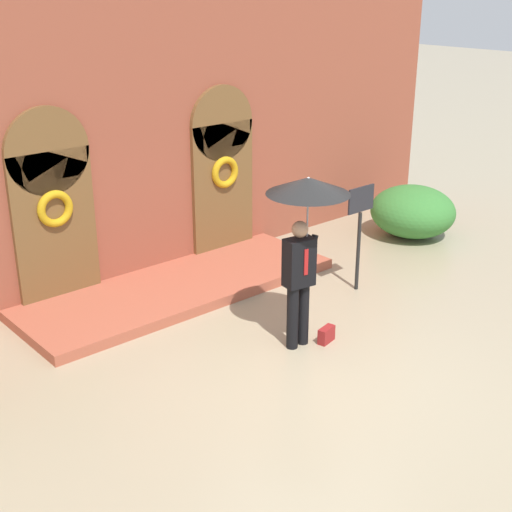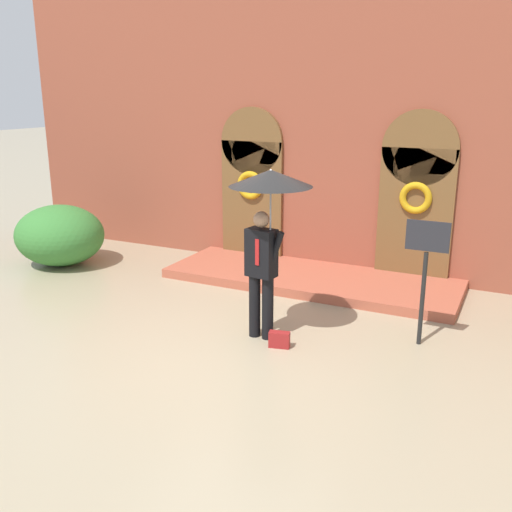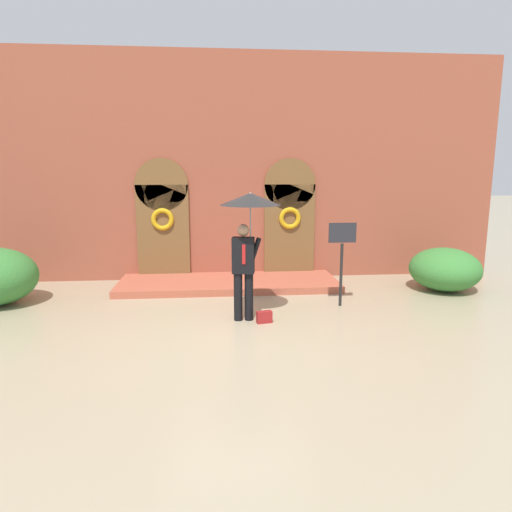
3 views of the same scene
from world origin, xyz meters
name	(u,v)px [view 3 (image 3 of 3)]	position (x,y,z in m)	size (l,w,h in m)	color
ground_plane	(234,330)	(0.00, 0.00, 0.00)	(80.00, 80.00, 0.00)	tan
building_facade	(226,173)	(0.00, 4.15, 2.68)	(14.00, 2.30, 5.60)	brown
person_with_umbrella	(249,218)	(0.30, 0.54, 1.91)	(1.10, 1.10, 2.36)	black
handbag	(264,317)	(0.57, 0.34, 0.11)	(0.28, 0.12, 0.22)	maroon
sign_post	(342,250)	(2.25, 1.27, 1.16)	(0.56, 0.06, 1.72)	black
shrub_right	(445,269)	(5.00, 2.29, 0.49)	(1.60, 1.66, 0.99)	#387A33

